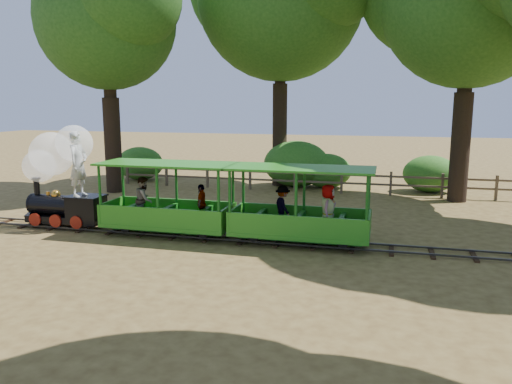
% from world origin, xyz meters
% --- Properties ---
extents(ground, '(90.00, 90.00, 0.00)m').
position_xyz_m(ground, '(0.00, 0.00, 0.00)').
color(ground, olive).
rests_on(ground, ground).
extents(track, '(22.00, 1.00, 0.10)m').
position_xyz_m(track, '(0.00, 0.00, 0.07)').
color(track, '#3F3D3A').
rests_on(track, ground).
extents(locomotive, '(2.80, 1.32, 3.22)m').
position_xyz_m(locomotive, '(-6.84, 0.06, 1.81)').
color(locomotive, black).
rests_on(locomotive, ground).
extents(carriage_front, '(3.88, 1.59, 2.02)m').
position_xyz_m(carriage_front, '(-3.31, -0.02, 0.83)').
color(carriage_front, '#2C8A1E').
rests_on(carriage_front, track).
extents(carriage_rear, '(3.88, 1.59, 2.02)m').
position_xyz_m(carriage_rear, '(0.62, 0.01, 0.84)').
color(carriage_rear, '#2C8A1E').
rests_on(carriage_rear, track).
extents(oak_nw, '(7.10, 6.25, 9.97)m').
position_xyz_m(oak_nw, '(-8.53, 6.08, 7.40)').
color(oak_nw, '#2D2116').
rests_on(oak_nw, ground).
extents(fence, '(18.10, 0.10, 1.00)m').
position_xyz_m(fence, '(0.00, 8.00, 0.58)').
color(fence, brown).
rests_on(fence, ground).
extents(shrub_west, '(2.35, 1.81, 1.63)m').
position_xyz_m(shrub_west, '(-9.00, 9.30, 0.81)').
color(shrub_west, '#2D6B1E').
rests_on(shrub_west, ground).
extents(shrub_mid_w, '(3.01, 2.31, 2.08)m').
position_xyz_m(shrub_mid_w, '(-1.17, 9.30, 1.04)').
color(shrub_mid_w, '#2D6B1E').
rests_on(shrub_mid_w, ground).
extents(shrub_mid_e, '(2.22, 1.71, 1.54)m').
position_xyz_m(shrub_mid_e, '(0.20, 9.30, 0.77)').
color(shrub_mid_e, '#2D6B1E').
rests_on(shrub_mid_e, ground).
extents(shrub_east, '(2.27, 1.75, 1.57)m').
position_xyz_m(shrub_east, '(4.62, 9.30, 0.79)').
color(shrub_east, '#2D6B1E').
rests_on(shrub_east, ground).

